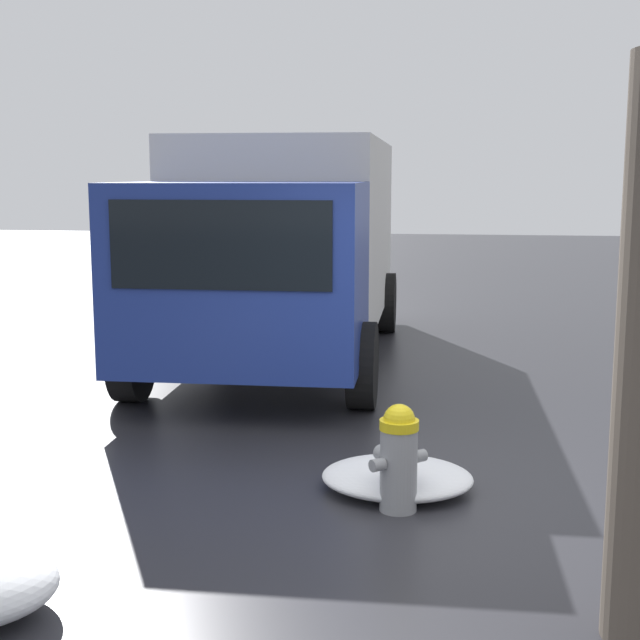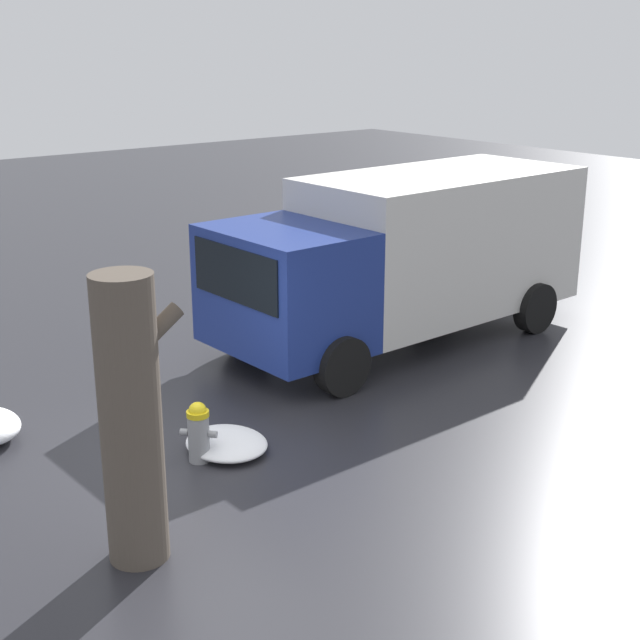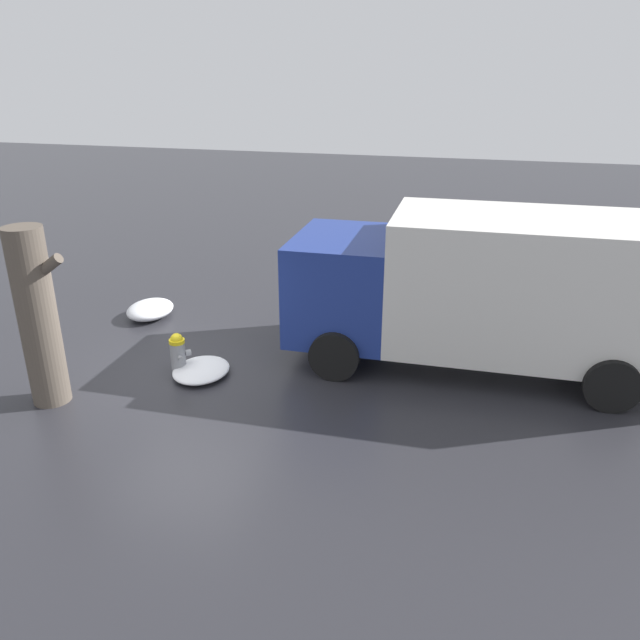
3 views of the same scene
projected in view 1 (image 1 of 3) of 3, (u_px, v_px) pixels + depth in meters
name	position (u px, v px, depth m)	size (l,w,h in m)	color
ground_plane	(398.00, 510.00, 6.40)	(60.00, 60.00, 0.00)	#28282D
fire_hydrant	(398.00, 456.00, 6.34)	(0.40, 0.41, 0.78)	gray
delivery_truck	(285.00, 239.00, 11.59)	(6.89, 2.84, 2.83)	navy
snow_pile_curbside	(397.00, 477.00, 6.80)	(0.99, 1.16, 0.20)	white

